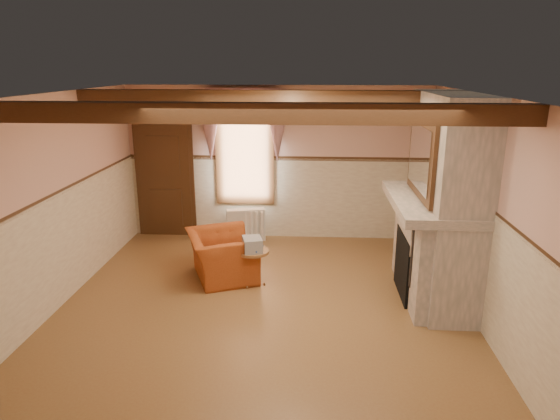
# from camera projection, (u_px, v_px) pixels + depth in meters

# --- Properties ---
(floor) EXTENTS (5.50, 6.00, 0.01)m
(floor) POSITION_uv_depth(u_px,v_px,m) (262.00, 309.00, 6.66)
(floor) COLOR brown
(floor) RESTS_ON ground
(ceiling) EXTENTS (5.50, 6.00, 0.01)m
(ceiling) POSITION_uv_depth(u_px,v_px,m) (260.00, 95.00, 5.87)
(ceiling) COLOR silver
(ceiling) RESTS_ON wall_back
(wall_back) EXTENTS (5.50, 0.02, 2.80)m
(wall_back) POSITION_uv_depth(u_px,v_px,m) (278.00, 163.00, 9.14)
(wall_back) COLOR #D1A090
(wall_back) RESTS_ON floor
(wall_front) EXTENTS (5.50, 0.02, 2.80)m
(wall_front) POSITION_uv_depth(u_px,v_px,m) (217.00, 331.00, 3.40)
(wall_front) COLOR #D1A090
(wall_front) RESTS_ON floor
(wall_left) EXTENTS (0.02, 6.00, 2.80)m
(wall_left) POSITION_uv_depth(u_px,v_px,m) (49.00, 205.00, 6.44)
(wall_left) COLOR #D1A090
(wall_left) RESTS_ON floor
(wall_right) EXTENTS (0.02, 6.00, 2.80)m
(wall_right) POSITION_uv_depth(u_px,v_px,m) (485.00, 213.00, 6.10)
(wall_right) COLOR #D1A090
(wall_right) RESTS_ON floor
(wainscot) EXTENTS (5.50, 6.00, 1.50)m
(wainscot) POSITION_uv_depth(u_px,v_px,m) (262.00, 257.00, 6.45)
(wainscot) COLOR beige
(wainscot) RESTS_ON floor
(chair_rail) EXTENTS (5.50, 6.00, 0.08)m
(chair_rail) POSITION_uv_depth(u_px,v_px,m) (261.00, 201.00, 6.24)
(chair_rail) COLOR black
(chair_rail) RESTS_ON wainscot
(firebox) EXTENTS (0.20, 0.95, 0.90)m
(firebox) POSITION_uv_depth(u_px,v_px,m) (408.00, 265.00, 6.99)
(firebox) COLOR black
(firebox) RESTS_ON floor
(armchair) EXTENTS (1.28, 1.36, 0.71)m
(armchair) POSITION_uv_depth(u_px,v_px,m) (222.00, 256.00, 7.57)
(armchair) COLOR #994219
(armchair) RESTS_ON floor
(side_table) EXTENTS (0.53, 0.53, 0.55)m
(side_table) POSITION_uv_depth(u_px,v_px,m) (253.00, 268.00, 7.32)
(side_table) COLOR brown
(side_table) RESTS_ON floor
(book_stack) EXTENTS (0.33, 0.38, 0.20)m
(book_stack) POSITION_uv_depth(u_px,v_px,m) (252.00, 244.00, 7.19)
(book_stack) COLOR #B7AD8C
(book_stack) RESTS_ON side_table
(radiator) EXTENTS (0.72, 0.33, 0.60)m
(radiator) POSITION_uv_depth(u_px,v_px,m) (246.00, 225.00, 9.20)
(radiator) COLOR silver
(radiator) RESTS_ON floor
(bowl) EXTENTS (0.33, 0.33, 0.08)m
(bowl) POSITION_uv_depth(u_px,v_px,m) (430.00, 193.00, 6.81)
(bowl) COLOR brown
(bowl) RESTS_ON mantel
(mantel_clock) EXTENTS (0.14, 0.24, 0.20)m
(mantel_clock) POSITION_uv_depth(u_px,v_px,m) (420.00, 178.00, 7.44)
(mantel_clock) COLOR black
(mantel_clock) RESTS_ON mantel
(oil_lamp) EXTENTS (0.11, 0.11, 0.28)m
(oil_lamp) POSITION_uv_depth(u_px,v_px,m) (427.00, 182.00, 6.99)
(oil_lamp) COLOR #C08D36
(oil_lamp) RESTS_ON mantel
(candle_red) EXTENTS (0.06, 0.06, 0.16)m
(candle_red) POSITION_uv_depth(u_px,v_px,m) (441.00, 202.00, 6.21)
(candle_red) COLOR #A82914
(candle_red) RESTS_ON mantel
(jar_yellow) EXTENTS (0.06, 0.06, 0.12)m
(jar_yellow) POSITION_uv_depth(u_px,v_px,m) (440.00, 202.00, 6.26)
(jar_yellow) COLOR gold
(jar_yellow) RESTS_ON mantel
(fireplace) EXTENTS (0.85, 2.00, 2.80)m
(fireplace) POSITION_uv_depth(u_px,v_px,m) (445.00, 200.00, 6.69)
(fireplace) COLOR gray
(fireplace) RESTS_ON floor
(mantel) EXTENTS (1.05, 2.05, 0.12)m
(mantel) POSITION_uv_depth(u_px,v_px,m) (431.00, 202.00, 6.72)
(mantel) COLOR gray
(mantel) RESTS_ON fireplace
(overmantel_mirror) EXTENTS (0.06, 1.44, 1.04)m
(overmantel_mirror) POSITION_uv_depth(u_px,v_px,m) (421.00, 157.00, 6.56)
(overmantel_mirror) COLOR silver
(overmantel_mirror) RESTS_ON fireplace
(door) EXTENTS (1.10, 0.10, 2.10)m
(door) POSITION_uv_depth(u_px,v_px,m) (165.00, 181.00, 9.31)
(door) COLOR black
(door) RESTS_ON floor
(window) EXTENTS (1.06, 0.08, 2.02)m
(window) POSITION_uv_depth(u_px,v_px,m) (245.00, 150.00, 9.08)
(window) COLOR white
(window) RESTS_ON wall_back
(window_drapes) EXTENTS (1.30, 0.14, 1.40)m
(window_drapes) POSITION_uv_depth(u_px,v_px,m) (243.00, 117.00, 8.82)
(window_drapes) COLOR gray
(window_drapes) RESTS_ON wall_back
(ceiling_beam_front) EXTENTS (5.50, 0.18, 0.20)m
(ceiling_beam_front) POSITION_uv_depth(u_px,v_px,m) (247.00, 113.00, 4.75)
(ceiling_beam_front) COLOR black
(ceiling_beam_front) RESTS_ON ceiling
(ceiling_beam_back) EXTENTS (5.50, 0.18, 0.20)m
(ceiling_beam_back) POSITION_uv_depth(u_px,v_px,m) (269.00, 97.00, 7.05)
(ceiling_beam_back) COLOR black
(ceiling_beam_back) RESTS_ON ceiling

